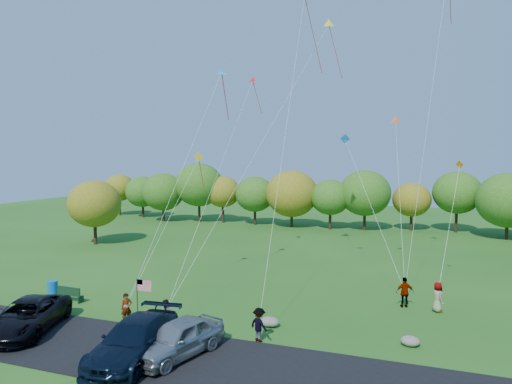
# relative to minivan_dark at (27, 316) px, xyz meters

# --- Properties ---
(ground) EXTENTS (140.00, 140.00, 0.00)m
(ground) POSITION_rel_minivan_dark_xyz_m (8.74, 3.82, -0.90)
(ground) COLOR #225618
(ground) RESTS_ON ground
(asphalt_lane) EXTENTS (44.00, 6.00, 0.06)m
(asphalt_lane) POSITION_rel_minivan_dark_xyz_m (8.74, -0.18, -0.87)
(asphalt_lane) COLOR black
(asphalt_lane) RESTS_ON ground
(treeline) EXTENTS (75.55, 27.51, 8.16)m
(treeline) POSITION_rel_minivan_dark_xyz_m (10.95, 39.43, 3.64)
(treeline) COLOR #3A2815
(treeline) RESTS_ON ground
(minivan_dark) EXTENTS (4.66, 6.60, 1.67)m
(minivan_dark) POSITION_rel_minivan_dark_xyz_m (0.00, 0.00, 0.00)
(minivan_dark) COLOR black
(minivan_dark) RESTS_ON asphalt_lane
(minivan_navy) EXTENTS (3.17, 6.44, 1.80)m
(minivan_navy) POSITION_rel_minivan_dark_xyz_m (7.38, -0.98, 0.06)
(minivan_navy) COLOR black
(minivan_navy) RESTS_ON asphalt_lane
(minivan_silver) EXTENTS (3.32, 5.36, 1.70)m
(minivan_silver) POSITION_rel_minivan_dark_xyz_m (9.07, 0.03, 0.02)
(minivan_silver) COLOR #95999F
(minivan_silver) RESTS_ON asphalt_lane
(flyer_a) EXTENTS (0.70, 0.73, 1.68)m
(flyer_a) POSITION_rel_minivan_dark_xyz_m (4.10, 3.02, -0.06)
(flyer_a) COLOR #4C4C59
(flyer_a) RESTS_ON ground
(flyer_b) EXTENTS (0.96, 0.89, 1.58)m
(flyer_b) POSITION_rel_minivan_dark_xyz_m (6.65, 3.02, -0.11)
(flyer_b) COLOR #4C4C59
(flyer_b) RESTS_ON ground
(flyer_c) EXTENTS (1.29, 1.06, 1.74)m
(flyer_c) POSITION_rel_minivan_dark_xyz_m (12.03, 3.02, -0.03)
(flyer_c) COLOR #4C4C59
(flyer_c) RESTS_ON ground
(flyer_d) EXTENTS (1.20, 0.79, 1.90)m
(flyer_d) POSITION_rel_minivan_dark_xyz_m (18.81, 11.10, 0.05)
(flyer_d) COLOR #4C4C59
(flyer_d) RESTS_ON ground
(flyer_e) EXTENTS (0.91, 1.05, 1.81)m
(flyer_e) POSITION_rel_minivan_dark_xyz_m (20.69, 10.89, 0.01)
(flyer_e) COLOR #4C4C59
(flyer_e) RESTS_ON ground
(park_bench) EXTENTS (1.86, 0.49, 1.02)m
(park_bench) POSITION_rel_minivan_dark_xyz_m (-1.56, 4.89, -0.35)
(park_bench) COLOR black
(park_bench) RESTS_ON ground
(trash_barrel) EXTENTS (0.66, 0.66, 0.99)m
(trash_barrel) POSITION_rel_minivan_dark_xyz_m (-3.72, 5.70, -0.40)
(trash_barrel) COLOR #0B55AA
(trash_barrel) RESTS_ON ground
(flag_assembly) EXTENTS (0.95, 0.62, 2.57)m
(flag_assembly) POSITION_rel_minivan_dark_xyz_m (5.04, 3.12, 1.03)
(flag_assembly) COLOR black
(flag_assembly) RESTS_ON ground
(boulder_near) EXTENTS (1.08, 0.84, 0.54)m
(boulder_near) POSITION_rel_minivan_dark_xyz_m (11.90, 5.15, -0.63)
(boulder_near) COLOR gray
(boulder_near) RESTS_ON ground
(boulder_far) EXTENTS (0.95, 0.79, 0.49)m
(boulder_far) POSITION_rel_minivan_dark_xyz_m (19.24, 5.02, -0.65)
(boulder_far) COLOR gray
(boulder_far) RESTS_ON ground
(kites_aloft) EXTENTS (18.36, 11.84, 14.52)m
(kites_aloft) POSITION_rel_minivan_dark_xyz_m (12.10, 17.20, 17.53)
(kites_aloft) COLOR red
(kites_aloft) RESTS_ON ground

